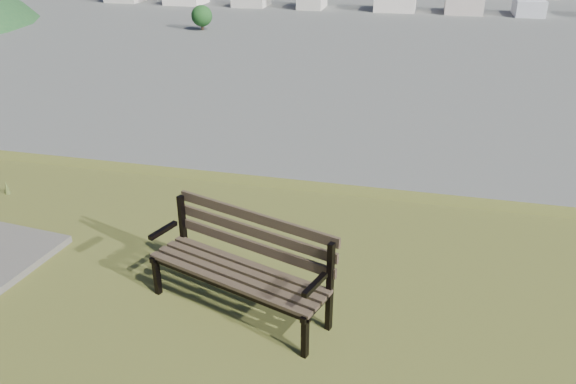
# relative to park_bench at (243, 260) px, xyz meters

# --- Properties ---
(park_bench) EXTENTS (1.83, 1.09, 0.91)m
(park_bench) POSITION_rel_park_bench_xyz_m (0.00, 0.00, 0.00)
(park_bench) COLOR #483D2A
(park_bench) RESTS_ON hilltop_mesa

